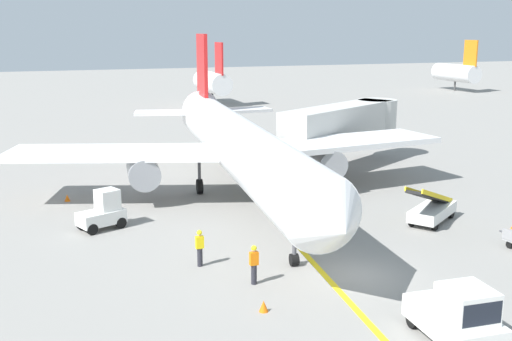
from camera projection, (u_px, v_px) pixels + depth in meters
The scene contains 14 objects.
ground_plane at pixel (356, 275), 26.64m from camera, with size 300.00×300.00×0.00m, color gray.
taxi_line_yellow at pixel (293, 241), 30.96m from camera, with size 0.30×80.00×0.01m, color yellow.
airliner at pixel (237, 144), 38.39m from camera, with size 28.43×35.33×10.10m.
jet_bridge at pixel (349, 121), 47.29m from camera, with size 12.43×8.48×4.85m.
pushback_tug at pixel (458, 317), 20.59m from camera, with size 2.14×3.72×2.20m.
baggage_tug_near_wing at pixel (103, 212), 32.76m from camera, with size 2.71×2.09×2.10m.
belt_loader_forward_hold at pixel (432, 209), 33.83m from camera, with size 4.83×3.86×2.59m.
ground_crew_marshaller at pixel (200, 247), 27.49m from camera, with size 0.36×0.24×1.70m.
ground_crew_wing_walker at pixel (254, 263), 25.54m from camera, with size 0.36×0.24×1.70m.
safety_cone_nose_right at pixel (264, 306), 23.16m from camera, with size 0.36×0.36×0.44m, color orange.
safety_cone_wingtip_left at pixel (67, 198), 38.16m from camera, with size 0.36×0.36×0.44m, color orange.
safety_cone_wingtip_right at pixel (290, 184), 41.68m from camera, with size 0.36×0.36×0.44m, color orange.
distant_aircraft_far_left at pixel (212, 82), 87.91m from camera, with size 3.00×10.10×8.80m.
distant_aircraft_mid_left at pixel (456, 72), 107.60m from camera, with size 3.00×10.10×8.80m.
Camera 1 is at (-12.75, -21.89, 10.36)m, focal length 43.16 mm.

